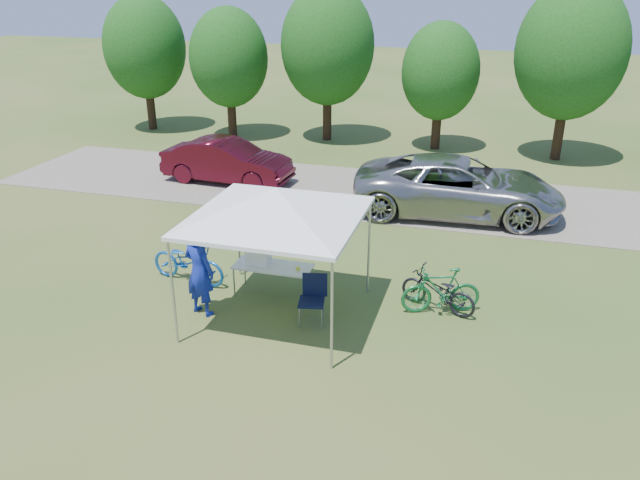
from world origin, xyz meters
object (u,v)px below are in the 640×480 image
object	(u,v)px
folding_chair	(313,294)
cyclist	(199,271)
folding_table	(273,267)
sedan	(227,161)
bike_dark	(438,291)
bike_blue	(188,262)
minivan	(458,186)
cooler	(258,256)
bike_green	(441,291)

from	to	relation	value
folding_chair	cyclist	distance (m)	2.32
folding_table	sedan	world-z (taller)	sedan
folding_chair	bike_dark	world-z (taller)	folding_chair
folding_chair	bike_blue	distance (m)	3.28
cyclist	minivan	bearing A→B (deg)	-105.30
cooler	bike_blue	size ratio (longest dim) A/B	0.27
folding_chair	sedan	size ratio (longest dim) A/B	0.23
cooler	sedan	size ratio (longest dim) A/B	0.12
bike_green	sedan	xyz separation A→B (m)	(-7.71, 6.76, 0.24)
folding_table	bike_green	bearing A→B (deg)	3.84
folding_table	folding_chair	xyz separation A→B (m)	(1.13, -0.79, -0.07)
cooler	minivan	bearing A→B (deg)	58.80
bike_dark	sedan	distance (m)	10.16
cyclist	bike_dark	world-z (taller)	cyclist
folding_chair	bike_dark	size ratio (longest dim) A/B	0.59
bike_blue	folding_chair	bearing A→B (deg)	-96.14
bike_green	minivan	bearing A→B (deg)	161.38
cyclist	sedan	distance (m)	8.71
folding_table	cooler	distance (m)	0.39
bike_dark	minivan	distance (m)	5.80
cooler	minivan	size ratio (longest dim) A/B	0.09
cooler	bike_blue	distance (m)	1.76
bike_dark	sedan	world-z (taller)	sedan
bike_green	cooler	bearing A→B (deg)	-106.71
cyclist	minivan	xyz separation A→B (m)	(4.50, 7.25, -0.11)
cooler	bike_dark	size ratio (longest dim) A/B	0.31
folding_table	bike_blue	size ratio (longest dim) A/B	0.90
bike_green	minivan	size ratio (longest dim) A/B	0.28
minivan	folding_chair	bearing A→B (deg)	158.70
folding_table	folding_chair	size ratio (longest dim) A/B	1.72
cooler	sedan	distance (m)	7.99
folding_table	cyclist	size ratio (longest dim) A/B	0.88
folding_table	cyclist	bearing A→B (deg)	-134.18
bike_dark	bike_green	bearing A→B (deg)	65.08
folding_table	bike_blue	world-z (taller)	bike_blue
bike_blue	bike_dark	size ratio (longest dim) A/B	1.13
folding_table	bike_blue	xyz separation A→B (m)	(-2.04, 0.05, -0.16)
cyclist	bike_green	world-z (taller)	cyclist
cyclist	sedan	world-z (taller)	cyclist
cyclist	minivan	size ratio (longest dim) A/B	0.32
bike_dark	bike_blue	bearing A→B (deg)	-67.40
minivan	sedan	size ratio (longest dim) A/B	1.37
minivan	sedan	xyz separation A→B (m)	(-7.54, 0.90, -0.11)
cyclist	bike_green	xyz separation A→B (m)	(4.66, 1.40, -0.46)
minivan	cooler	bearing A→B (deg)	145.51
cooler	sedan	world-z (taller)	sedan
bike_dark	cyclist	bearing A→B (deg)	-52.34
bike_blue	sedan	xyz separation A→B (m)	(-2.14, 6.95, 0.24)
bike_green	bike_dark	size ratio (longest dim) A/B	0.99
cyclist	bike_green	distance (m)	4.89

